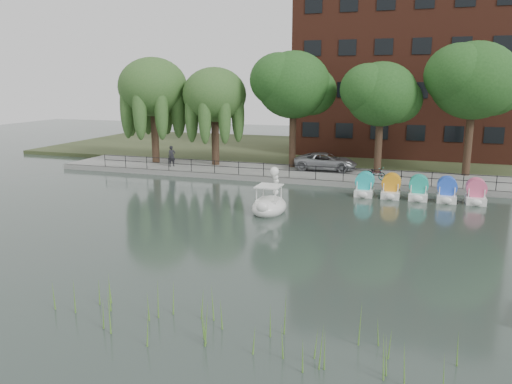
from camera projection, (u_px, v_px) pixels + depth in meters
The scene contains 17 objects.
ground_plane at pixel (221, 233), 24.85m from camera, with size 120.00×120.00×0.00m, color #3A4744.
promenade at pixel (298, 174), 39.61m from camera, with size 40.00×6.00×0.40m, color gray.
kerb at pixel (288, 181), 36.88m from camera, with size 40.00×0.25×0.40m, color gray.
land_strip at pixel (330, 151), 52.57m from camera, with size 60.00×22.00×0.36m, color #47512D.
railing at pixel (289, 168), 36.86m from camera, with size 32.00×0.05×1.00m.
apartment_building at pixel (404, 60), 48.37m from camera, with size 20.00×10.07×18.00m.
willow_left at pixel (153, 87), 42.64m from camera, with size 5.88×5.88×9.01m.
willow_mid at pixel (215, 95), 41.54m from camera, with size 5.32×5.32×8.15m.
broadleaf_center at pixel (293, 85), 40.27m from camera, with size 6.00×6.00×9.25m.
broadleaf_right at pixel (381, 95), 37.79m from camera, with size 5.40×5.40×8.32m.
broadleaf_far at pixel (474, 81), 36.48m from camera, with size 6.30×6.30×9.71m.
minivan at pixel (326, 160), 40.02m from camera, with size 5.68×2.61×1.58m, color gray.
bicycle at pixel (375, 173), 36.27m from camera, with size 1.72×0.60×1.00m, color gray.
pedestrian at pixel (172, 155), 41.66m from camera, with size 0.71×0.48×1.98m, color black.
swan_boat at pixel (270, 203), 28.74m from camera, with size 1.88×3.10×2.51m.
pedal_boat_row at pixel (418, 190), 31.96m from camera, with size 7.95×1.70×1.40m.
reed_bank at pixel (163, 309), 15.31m from camera, with size 24.00×2.40×1.20m.
Camera 1 is at (9.21, -22.02, 7.45)m, focal length 35.00 mm.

